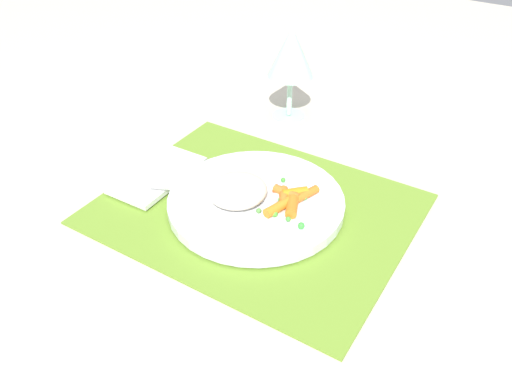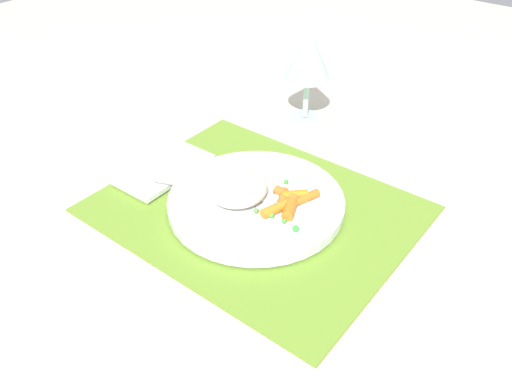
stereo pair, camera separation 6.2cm
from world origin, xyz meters
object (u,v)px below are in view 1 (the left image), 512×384
Objects in this scene: rice_mound at (237,190)px; wine_glass at (291,54)px; plate at (256,202)px; carrot_portion at (290,199)px; fork at (233,194)px; napkin at (158,175)px.

rice_mound is 0.51× the size of wine_glass.
plate is 2.92× the size of rice_mound.
carrot_portion is 0.08m from fork.
rice_mound is 0.15m from napkin.
fork is 1.16× the size of wine_glass.
wine_glass reaches higher than fork.
fork reaches higher than plate.
fork is at bearing 162.41° from rice_mound.
carrot_portion is 0.55× the size of wine_glass.
wine_glass is (-0.15, 0.26, 0.09)m from carrot_portion.
wine_glass is (-0.08, 0.29, 0.08)m from rice_mound.
carrot_portion reaches higher than napkin.
plate is at bearing 22.41° from fork.
carrot_portion is at bearing 24.45° from rice_mound.
plate is 0.03m from fork.
wine_glass is at bearing 103.47° from fork.
plate is at bearing 36.37° from rice_mound.
rice_mound is 0.93× the size of carrot_portion.
napkin is at bearing -173.96° from plate.
fork is at bearing -160.17° from carrot_portion.
wine_glass reaches higher than rice_mound.
carrot_portion is at bearing -60.62° from wine_glass.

